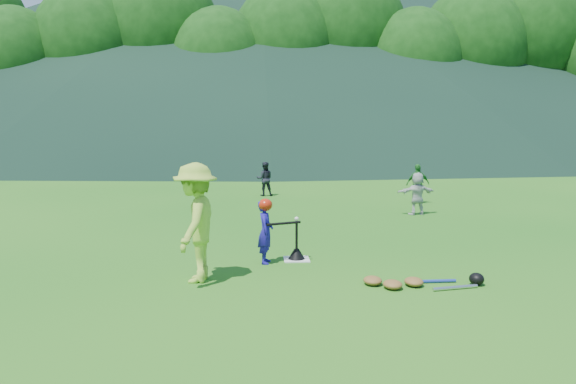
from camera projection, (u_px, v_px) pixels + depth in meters
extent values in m
plane|color=#186015|center=(297.00, 260.00, 9.95)|extent=(120.00, 120.00, 0.00)
cube|color=silver|center=(297.00, 259.00, 9.94)|extent=(0.45, 0.45, 0.02)
sphere|color=white|center=(297.00, 219.00, 9.85)|extent=(0.08, 0.08, 0.08)
imported|color=#1F1593|center=(266.00, 232.00, 9.66)|extent=(0.30, 0.43, 1.10)
imported|color=#A3CC3C|center=(196.00, 222.00, 8.53)|extent=(0.85, 1.27, 1.82)
imported|color=black|center=(265.00, 179.00, 18.48)|extent=(0.56, 0.44, 1.12)
imported|color=#227327|center=(418.00, 184.00, 16.74)|extent=(0.70, 0.32, 1.18)
imported|color=silver|center=(417.00, 193.00, 14.73)|extent=(1.08, 0.53, 1.12)
cone|color=black|center=(297.00, 254.00, 9.93)|extent=(0.30, 0.30, 0.18)
cylinder|color=black|center=(297.00, 235.00, 9.89)|extent=(0.04, 0.04, 0.50)
ellipsoid|color=red|center=(265.00, 205.00, 9.60)|extent=(0.24, 0.26, 0.22)
cylinder|color=black|center=(283.00, 223.00, 9.62)|extent=(0.62, 0.16, 0.07)
ellipsoid|color=olive|center=(393.00, 284.00, 8.22)|extent=(0.28, 0.34, 0.13)
ellipsoid|color=olive|center=(414.00, 282.00, 8.36)|extent=(0.28, 0.34, 0.13)
ellipsoid|color=olive|center=(373.00, 280.00, 8.43)|extent=(0.28, 0.34, 0.13)
cylinder|color=silver|center=(455.00, 288.00, 8.18)|extent=(0.72, 0.20, 0.06)
cylinder|color=#263FA5|center=(434.00, 281.00, 8.52)|extent=(0.68, 0.07, 0.05)
ellipsoid|color=black|center=(477.00, 279.00, 8.40)|extent=(0.22, 0.24, 0.19)
cube|color=gray|center=(265.00, 149.00, 37.60)|extent=(70.00, 0.03, 1.20)
cube|color=yellow|center=(265.00, 140.00, 37.52)|extent=(70.00, 0.08, 0.08)
cylinder|color=gray|center=(265.00, 149.00, 37.60)|extent=(0.07, 0.07, 1.30)
cylinder|color=#382314|center=(20.00, 133.00, 40.38)|extent=(0.56, 0.56, 3.18)
ellipsoid|color=#164711|center=(15.00, 62.00, 39.75)|extent=(6.92, 6.92, 7.95)
cylinder|color=#382314|center=(93.00, 129.00, 42.12)|extent=(0.56, 0.56, 3.78)
ellipsoid|color=#164711|center=(90.00, 47.00, 41.37)|extent=(8.21, 8.21, 9.44)
cylinder|color=#382314|center=(161.00, 125.00, 43.85)|extent=(0.56, 0.56, 4.38)
ellipsoid|color=#164711|center=(158.00, 34.00, 42.99)|extent=(9.50, 9.50, 10.92)
cylinder|color=#382314|center=(220.00, 133.00, 41.24)|extent=(0.56, 0.56, 3.22)
ellipsoid|color=#164711|center=(219.00, 62.00, 40.61)|extent=(6.99, 6.99, 8.04)
cylinder|color=#382314|center=(284.00, 129.00, 42.98)|extent=(0.56, 0.56, 3.81)
ellipsoid|color=#164711|center=(284.00, 48.00, 42.23)|extent=(8.28, 8.28, 9.53)
cylinder|color=#382314|center=(343.00, 125.00, 44.72)|extent=(0.56, 0.56, 4.41)
ellipsoid|color=#164711|center=(344.00, 35.00, 43.85)|extent=(9.58, 9.58, 11.01)
cylinder|color=#382314|center=(413.00, 132.00, 42.11)|extent=(0.56, 0.56, 3.25)
ellipsoid|color=#164711|center=(415.00, 62.00, 41.47)|extent=(7.07, 7.07, 8.13)
cylinder|color=#382314|center=(468.00, 128.00, 43.85)|extent=(0.56, 0.56, 3.85)
ellipsoid|color=#164711|center=(471.00, 48.00, 43.09)|extent=(8.36, 8.36, 9.61)
cylinder|color=#382314|center=(519.00, 124.00, 45.58)|extent=(0.56, 0.56, 4.44)
ellipsoid|color=#164711|center=(523.00, 35.00, 44.71)|extent=(9.65, 9.65, 11.10)
cone|color=black|center=(258.00, 37.00, 90.15)|extent=(140.00, 140.00, 32.00)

